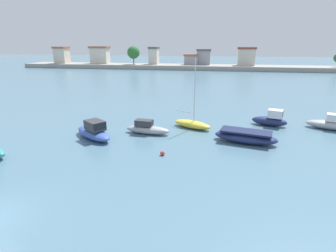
{
  "coord_description": "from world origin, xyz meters",
  "views": [
    {
      "loc": [
        11.38,
        -9.23,
        8.6
      ],
      "look_at": [
        6.83,
        14.73,
        1.02
      ],
      "focal_mm": 28.14,
      "sensor_mm": 36.0,
      "label": 1
    }
  ],
  "objects_px": {
    "moored_boat_3": "(147,129)",
    "moored_boat_6": "(271,120)",
    "moored_boat_5": "(246,137)",
    "moored_boat_4": "(192,124)",
    "moored_boat_7": "(334,124)",
    "mooring_buoy_1": "(163,153)",
    "moored_boat_2": "(94,132)"
  },
  "relations": [
    {
      "from": "moored_boat_3",
      "to": "moored_boat_4",
      "type": "xyz_separation_m",
      "value": [
        4.25,
        2.71,
        -0.07
      ]
    },
    {
      "from": "moored_boat_6",
      "to": "moored_boat_7",
      "type": "distance_m",
      "value": 6.33
    },
    {
      "from": "moored_boat_3",
      "to": "moored_boat_5",
      "type": "distance_m",
      "value": 9.5
    },
    {
      "from": "moored_boat_5",
      "to": "moored_boat_6",
      "type": "bearing_deg",
      "value": 73.99
    },
    {
      "from": "moored_boat_2",
      "to": "mooring_buoy_1",
      "type": "bearing_deg",
      "value": 15.17
    },
    {
      "from": "moored_boat_6",
      "to": "mooring_buoy_1",
      "type": "distance_m",
      "value": 14.33
    },
    {
      "from": "moored_boat_3",
      "to": "moored_boat_4",
      "type": "distance_m",
      "value": 5.04
    },
    {
      "from": "moored_boat_7",
      "to": "mooring_buoy_1",
      "type": "relative_size",
      "value": 14.84
    },
    {
      "from": "moored_boat_3",
      "to": "moored_boat_7",
      "type": "relative_size",
      "value": 0.82
    },
    {
      "from": "mooring_buoy_1",
      "to": "moored_boat_2",
      "type": "bearing_deg",
      "value": 158.98
    },
    {
      "from": "moored_boat_2",
      "to": "moored_boat_3",
      "type": "relative_size",
      "value": 1.15
    },
    {
      "from": "moored_boat_6",
      "to": "moored_boat_7",
      "type": "relative_size",
      "value": 0.71
    },
    {
      "from": "moored_boat_7",
      "to": "mooring_buoy_1",
      "type": "bearing_deg",
      "value": -130.96
    },
    {
      "from": "moored_boat_3",
      "to": "moored_boat_5",
      "type": "xyz_separation_m",
      "value": [
        9.47,
        -0.71,
        0.01
      ]
    },
    {
      "from": "moored_boat_5",
      "to": "moored_boat_6",
      "type": "relative_size",
      "value": 1.5
    },
    {
      "from": "moored_boat_5",
      "to": "moored_boat_4",
      "type": "bearing_deg",
      "value": 158.95
    },
    {
      "from": "moored_boat_2",
      "to": "moored_boat_7",
      "type": "height_order",
      "value": "moored_boat_2"
    },
    {
      "from": "moored_boat_5",
      "to": "mooring_buoy_1",
      "type": "xyz_separation_m",
      "value": [
        -6.84,
        -4.33,
        -0.35
      ]
    },
    {
      "from": "moored_boat_5",
      "to": "moored_boat_3",
      "type": "bearing_deg",
      "value": -172.07
    },
    {
      "from": "moored_boat_5",
      "to": "moored_boat_2",
      "type": "bearing_deg",
      "value": -161.63
    },
    {
      "from": "moored_boat_2",
      "to": "mooring_buoy_1",
      "type": "height_order",
      "value": "moored_boat_2"
    },
    {
      "from": "moored_boat_3",
      "to": "moored_boat_6",
      "type": "bearing_deg",
      "value": 27.06
    },
    {
      "from": "moored_boat_5",
      "to": "moored_boat_6",
      "type": "distance_m",
      "value": 6.71
    },
    {
      "from": "moored_boat_2",
      "to": "moored_boat_7",
      "type": "xyz_separation_m",
      "value": [
        23.62,
        7.16,
        -0.05
      ]
    },
    {
      "from": "moored_boat_4",
      "to": "mooring_buoy_1",
      "type": "height_order",
      "value": "moored_boat_4"
    },
    {
      "from": "moored_boat_2",
      "to": "moored_boat_3",
      "type": "bearing_deg",
      "value": 61.84
    },
    {
      "from": "moored_boat_4",
      "to": "moored_boat_5",
      "type": "relative_size",
      "value": 1.24
    },
    {
      "from": "moored_boat_4",
      "to": "moored_boat_5",
      "type": "distance_m",
      "value": 6.24
    },
    {
      "from": "moored_boat_6",
      "to": "moored_boat_4",
      "type": "bearing_deg",
      "value": -146.88
    },
    {
      "from": "moored_boat_4",
      "to": "moored_boat_6",
      "type": "xyz_separation_m",
      "value": [
        8.39,
        2.49,
        0.24
      ]
    },
    {
      "from": "moored_boat_2",
      "to": "moored_boat_6",
      "type": "xyz_separation_m",
      "value": [
        17.3,
        7.44,
        0.04
      ]
    },
    {
      "from": "mooring_buoy_1",
      "to": "moored_boat_7",
      "type": "bearing_deg",
      "value": 31.36
    }
  ]
}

